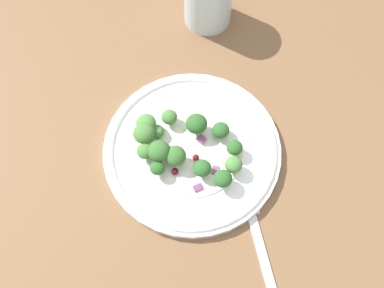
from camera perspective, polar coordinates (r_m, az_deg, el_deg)
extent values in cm
cube|color=brown|center=(63.93, -1.21, 0.29)|extent=(180.00, 180.00, 2.00)
cylinder|color=white|center=(61.61, 0.00, -0.82)|extent=(24.73, 24.73, 1.20)
torus|color=white|center=(61.06, 0.00, -0.59)|extent=(23.75, 23.75, 1.00)
cylinder|color=white|center=(60.97, 0.00, -0.55)|extent=(14.34, 14.34, 0.20)
cylinder|color=#ADD18E|center=(61.44, 3.69, 0.94)|extent=(0.89, 0.89, 0.89)
ellipsoid|color=#2D6028|center=(60.48, 3.75, 1.38)|extent=(2.38, 2.38, 1.79)
cylinder|color=#ADD18E|center=(59.53, -2.14, -2.04)|extent=(1.08, 1.08, 1.08)
ellipsoid|color=#386B2D|center=(58.33, -2.18, -1.55)|extent=(2.88, 2.88, 2.16)
cylinder|color=#ADD18E|center=(59.49, -4.19, -1.41)|extent=(1.12, 1.12, 1.12)
ellipsoid|color=#386B2D|center=(58.26, -4.28, -0.88)|extent=(3.00, 3.00, 2.25)
cylinder|color=#8EB77A|center=(58.99, -4.43, -3.41)|extent=(0.74, 0.74, 0.74)
ellipsoid|color=#2D6028|center=(58.17, -4.49, -3.09)|extent=(1.98, 1.98, 1.48)
cylinder|color=#9EC684|center=(60.20, -6.00, -1.31)|extent=(0.84, 0.84, 0.84)
ellipsoid|color=#477A38|center=(59.28, -6.09, -0.92)|extent=(2.23, 2.23, 1.67)
cylinder|color=#ADD18E|center=(58.50, 3.95, -4.86)|extent=(0.92, 0.92, 0.92)
ellipsoid|color=#2D6028|center=(57.47, 4.02, -4.48)|extent=(2.45, 2.45, 1.84)
cylinder|color=#9EC684|center=(61.80, -5.84, 2.14)|extent=(1.04, 1.04, 1.04)
ellipsoid|color=#4C843D|center=(60.70, -5.95, 2.67)|extent=(2.76, 2.76, 2.07)
cylinder|color=#ADD18E|center=(60.54, 5.45, -0.85)|extent=(0.82, 0.82, 0.82)
ellipsoid|color=#2D6028|center=(59.64, 5.53, -0.46)|extent=(2.20, 2.20, 1.65)
cylinder|color=#8EB77A|center=(62.34, -2.90, 3.07)|extent=(0.83, 0.83, 0.83)
ellipsoid|color=#477A38|center=(61.47, -2.95, 3.50)|extent=(2.22, 2.22, 1.66)
cylinder|color=#8EB77A|center=(59.45, 5.33, -3.07)|extent=(0.88, 0.88, 0.88)
ellipsoid|color=#4C843D|center=(58.48, 5.41, -2.69)|extent=(2.34, 2.34, 1.75)
cylinder|color=#8EB77A|center=(61.06, -6.09, 0.81)|extent=(1.11, 1.11, 1.11)
ellipsoid|color=#477A38|center=(59.87, -6.21, 1.36)|extent=(2.97, 2.97, 2.23)
cylinder|color=#ADD18E|center=(61.78, -4.48, 1.29)|extent=(0.74, 0.74, 0.74)
ellipsoid|color=#4C843D|center=(60.99, -4.54, 1.65)|extent=(1.96, 1.96, 1.47)
cylinder|color=#ADD18E|center=(61.44, 0.58, 2.06)|extent=(1.11, 1.11, 1.11)
ellipsoid|color=#2D6028|center=(60.25, 0.59, 2.63)|extent=(2.97, 2.97, 2.22)
cylinder|color=#9EC684|center=(59.03, 1.33, -3.53)|extent=(0.90, 0.90, 0.90)
ellipsoid|color=#2D6028|center=(58.03, 1.35, -3.15)|extent=(2.40, 2.40, 1.80)
sphere|color=maroon|center=(59.48, 0.50, -1.77)|extent=(0.91, 0.91, 0.91)
sphere|color=maroon|center=(60.77, 5.52, -0.04)|extent=(1.00, 1.00, 1.00)
sphere|color=#4C0A14|center=(59.06, -2.21, -3.55)|extent=(0.94, 0.94, 0.94)
cube|color=#934C84|center=(60.97, 1.22, 0.64)|extent=(1.53, 1.52, 0.35)
cube|color=#843D75|center=(58.66, 0.75, -5.68)|extent=(1.42, 1.24, 0.51)
cube|color=#934C84|center=(59.62, 3.02, -3.42)|extent=(1.08, 1.34, 0.36)
cube|color=silver|center=(58.04, 9.71, -16.01)|extent=(4.25, 14.93, 0.50)
cube|color=silver|center=(59.79, 7.23, -7.45)|extent=(3.09, 4.02, 0.50)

